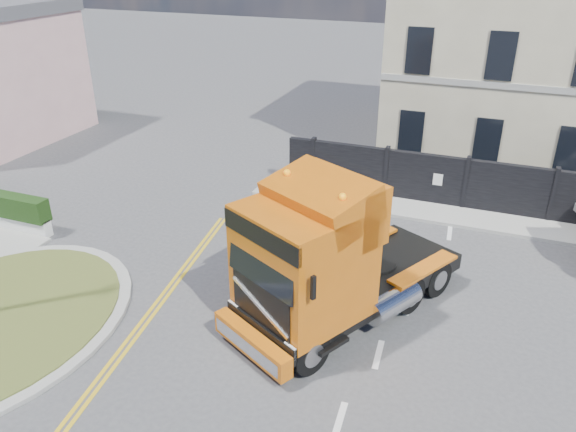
% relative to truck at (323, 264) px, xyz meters
% --- Properties ---
extents(ground, '(120.00, 120.00, 0.00)m').
position_rel_truck_xyz_m(ground, '(-1.24, -0.27, -1.85)').
color(ground, '#424244').
rests_on(ground, ground).
extents(hoarding_fence, '(18.80, 0.25, 2.00)m').
position_rel_truck_xyz_m(hoarding_fence, '(5.31, 8.73, -0.85)').
color(hoarding_fence, black).
rests_on(hoarding_fence, ground).
extents(georgian_building, '(12.30, 10.30, 12.80)m').
position_rel_truck_xyz_m(georgian_building, '(4.76, 16.23, 3.92)').
color(georgian_building, beige).
rests_on(georgian_building, ground).
extents(pavement_far, '(20.00, 1.60, 0.12)m').
position_rel_truck_xyz_m(pavement_far, '(4.76, 7.83, -1.79)').
color(pavement_far, '#969590').
rests_on(pavement_far, ground).
extents(truck, '(5.49, 7.31, 4.14)m').
position_rel_truck_xyz_m(truck, '(0.00, 0.00, 0.00)').
color(truck, black).
rests_on(truck, ground).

